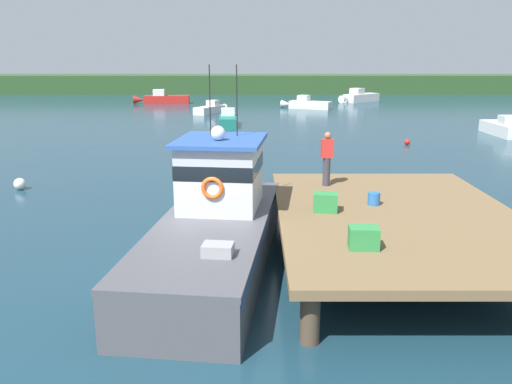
{
  "coord_description": "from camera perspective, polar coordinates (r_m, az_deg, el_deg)",
  "views": [
    {
      "loc": [
        1.24,
        -12.6,
        5.02
      ],
      "look_at": [
        1.2,
        1.3,
        1.4
      ],
      "focal_mm": 36.87,
      "sensor_mm": 36.0,
      "label": 1
    }
  ],
  "objects": [
    {
      "name": "mooring_buoy_channel_marker",
      "position": [
        22.18,
        -24.1,
        0.82
      ],
      "size": [
        0.45,
        0.45,
        0.45
      ],
      "primitive_type": "sphere",
      "color": "silver",
      "rests_on": "ground"
    },
    {
      "name": "ground_plane",
      "position": [
        13.62,
        -5.11,
        -7.09
      ],
      "size": [
        200.0,
        200.0,
        0.0
      ],
      "primitive_type": "plane",
      "color": "#193847"
    },
    {
      "name": "main_fishing_boat",
      "position": [
        13.13,
        -4.1,
        -3.24
      ],
      "size": [
        3.46,
        9.95,
        4.8
      ],
      "color": "#4C4C51",
      "rests_on": "ground"
    },
    {
      "name": "crate_single_by_cleat",
      "position": [
        13.34,
        7.7,
        -1.12
      ],
      "size": [
        0.66,
        0.53,
        0.47
      ],
      "primitive_type": "cube",
      "rotation": [
        0.0,
        0.0,
        -0.16
      ],
      "color": "#2D8442",
      "rests_on": "dock"
    },
    {
      "name": "moored_boat_far_right",
      "position": [
        47.73,
        -4.73,
        8.98
      ],
      "size": [
        2.83,
        4.36,
        1.13
      ],
      "color": "silver",
      "rests_on": "ground"
    },
    {
      "name": "crate_stack_mid_dock",
      "position": [
        10.94,
        11.74,
        -4.89
      ],
      "size": [
        0.63,
        0.48,
        0.46
      ],
      "primitive_type": "cube",
      "rotation": [
        0.0,
        0.0,
        -0.06
      ],
      "color": "#2D8442",
      "rests_on": "dock"
    },
    {
      "name": "moored_boat_off_the_point",
      "position": [
        58.06,
        -9.91,
        9.93
      ],
      "size": [
        5.97,
        1.84,
        1.5
      ],
      "color": "red",
      "rests_on": "ground"
    },
    {
      "name": "moored_boat_far_left",
      "position": [
        51.94,
        5.69,
        9.47
      ],
      "size": [
        4.97,
        3.13,
        1.28
      ],
      "color": "silver",
      "rests_on": "ground"
    },
    {
      "name": "moored_boat_outer_mooring",
      "position": [
        39.16,
        -2.91,
        7.84
      ],
      "size": [
        1.44,
        4.91,
        1.24
      ],
      "color": "#196B5B",
      "rests_on": "ground"
    },
    {
      "name": "dock",
      "position": [
        13.68,
        15.27,
        -2.71
      ],
      "size": [
        6.0,
        9.0,
        1.2
      ],
      "color": "#4C3D2D",
      "rests_on": "ground"
    },
    {
      "name": "far_shoreline",
      "position": [
        74.71,
        -0.82,
        11.66
      ],
      "size": [
        120.0,
        8.0,
        2.4
      ],
      "primitive_type": "cube",
      "color": "#284723",
      "rests_on": "ground"
    },
    {
      "name": "mooring_buoy_spare_mooring",
      "position": [
        31.84,
        16.23,
        5.25
      ],
      "size": [
        0.34,
        0.34,
        0.34
      ],
      "primitive_type": "sphere",
      "color": "red",
      "rests_on": "ground"
    },
    {
      "name": "moored_boat_mid_harbor",
      "position": [
        60.54,
        11.27,
        10.06
      ],
      "size": [
        5.2,
        4.87,
        1.51
      ],
      "color": "silver",
      "rests_on": "ground"
    },
    {
      "name": "moored_boat_near_channel",
      "position": [
        37.55,
        25.59,
        6.2
      ],
      "size": [
        1.38,
        5.26,
        1.34
      ],
      "color": "white",
      "rests_on": "ground"
    },
    {
      "name": "deckhand_by_the_boat",
      "position": [
        15.88,
        7.85,
        3.71
      ],
      "size": [
        0.36,
        0.22,
        1.63
      ],
      "color": "#383842",
      "rests_on": "dock"
    },
    {
      "name": "bait_bucket",
      "position": [
        14.16,
        12.81,
        -0.71
      ],
      "size": [
        0.32,
        0.32,
        0.34
      ],
      "primitive_type": "cylinder",
      "color": "#2866B2",
      "rests_on": "dock"
    }
  ]
}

